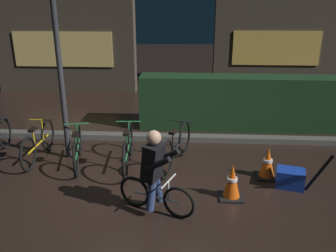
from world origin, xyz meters
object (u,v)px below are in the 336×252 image
blue_crate (290,178)px  closed_umbrella (319,173)px  street_post (61,83)px  traffic_cone_near (232,182)px  parked_bike_center_right (128,148)px  cyclist (155,171)px  parked_bike_center_left (77,148)px  parked_bike_left_mid (38,143)px  parked_bike_right_mid (176,147)px  traffic_cone_far (267,163)px

blue_crate → closed_umbrella: size_ratio=0.52×
street_post → traffic_cone_near: size_ratio=5.34×
street_post → blue_crate: 4.28m
parked_bike_center_right → cyclist: 1.56m
blue_crate → traffic_cone_near: bearing=-157.9°
parked_bike_center_left → closed_umbrella: (4.03, -0.85, 0.06)m
parked_bike_left_mid → closed_umbrella: bearing=-102.7°
traffic_cone_near → cyclist: (-1.13, -0.42, 0.36)m
parked_bike_right_mid → traffic_cone_near: size_ratio=2.98×
closed_umbrella → traffic_cone_far: bearing=-160.9°
parked_bike_center_right → parked_bike_right_mid: bearing=-88.6°
street_post → closed_umbrella: 4.60m
traffic_cone_far → parked_bike_right_mid: bearing=167.2°
street_post → cyclist: 2.67m
parked_bike_left_mid → traffic_cone_far: 4.21m
traffic_cone_far → parked_bike_center_left: bearing=175.2°
parked_bike_left_mid → parked_bike_center_left: parked_bike_left_mid is taller
street_post → blue_crate: size_ratio=6.70×
street_post → parked_bike_center_right: bearing=-14.7°
parked_bike_center_right → parked_bike_right_mid: size_ratio=1.03×
traffic_cone_far → parked_bike_left_mid: bearing=173.7°
traffic_cone_near → closed_umbrella: size_ratio=0.65×
parked_bike_left_mid → traffic_cone_near: 3.70m
parked_bike_center_left → traffic_cone_near: (2.70, -1.00, -0.06)m
parked_bike_center_left → parked_bike_center_right: size_ratio=0.90×
parked_bike_center_left → closed_umbrella: size_ratio=1.79×
blue_crate → parked_bike_center_left: bearing=170.8°
parked_bike_right_mid → closed_umbrella: size_ratio=1.93×
traffic_cone_near → traffic_cone_far: bearing=46.5°
parked_bike_center_right → cyclist: (0.63, -1.40, 0.27)m
parked_bike_left_mid → closed_umbrella: closed_umbrella is taller
parked_bike_left_mid → cyclist: size_ratio=1.25×
traffic_cone_near → closed_umbrella: bearing=6.4°
parked_bike_center_right → traffic_cone_far: bearing=-100.9°
traffic_cone_far → closed_umbrella: 0.87m
street_post → parked_bike_left_mid: 1.26m
parked_bike_right_mid → traffic_cone_near: 1.40m
closed_umbrella → blue_crate: bearing=-156.0°
parked_bike_left_mid → parked_bike_center_right: bearing=-97.2°
parked_bike_right_mid → closed_umbrella: 2.41m
parked_bike_left_mid → blue_crate: 4.56m
parked_bike_right_mid → traffic_cone_near: parked_bike_right_mid is taller
street_post → traffic_cone_near: bearing=-23.5°
parked_bike_center_left → blue_crate: 3.74m
parked_bike_center_right → blue_crate: (2.75, -0.58, -0.20)m
traffic_cone_near → closed_umbrella: (1.33, 0.15, 0.12)m
blue_crate → cyclist: (-2.12, -0.82, 0.48)m
parked_bike_right_mid → cyclist: cyclist is taller
parked_bike_right_mid → closed_umbrella: (2.23, -0.92, 0.04)m
cyclist → closed_umbrella: cyclist is taller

